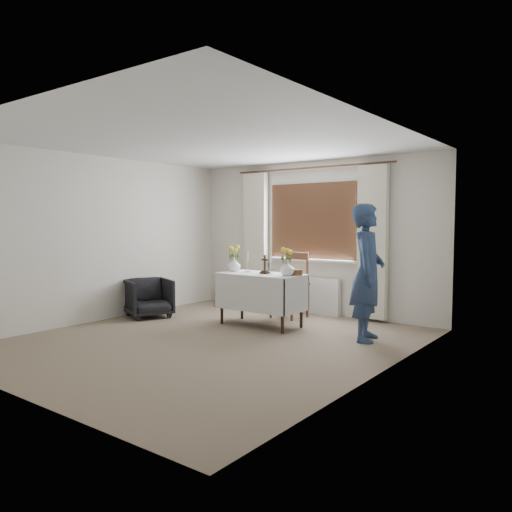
{
  "coord_description": "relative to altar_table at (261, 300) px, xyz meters",
  "views": [
    {
      "loc": [
        4.2,
        -4.63,
        1.52
      ],
      "look_at": [
        0.01,
        0.93,
        1.03
      ],
      "focal_mm": 35.0,
      "sensor_mm": 36.0,
      "label": 1
    }
  ],
  "objects": [
    {
      "name": "ground",
      "position": [
        0.05,
        -1.13,
        -0.38
      ],
      "size": [
        5.0,
        5.0,
        0.0
      ],
      "primitive_type": "plane",
      "color": "#817359",
      "rests_on": "ground"
    },
    {
      "name": "altar_table",
      "position": [
        0.0,
        0.0,
        0.0
      ],
      "size": [
        1.24,
        0.64,
        0.76
      ],
      "primitive_type": "cube",
      "color": "white",
      "rests_on": "ground"
    },
    {
      "name": "wooden_chair",
      "position": [
        -0.01,
        0.77,
        0.14
      ],
      "size": [
        0.5,
        0.5,
        1.03
      ],
      "primitive_type": null,
      "rotation": [
        0.0,
        0.0,
        -0.06
      ],
      "color": "#59321E",
      "rests_on": "ground"
    },
    {
      "name": "armchair",
      "position": [
        -1.81,
        -0.54,
        -0.07
      ],
      "size": [
        0.88,
        0.87,
        0.61
      ],
      "primitive_type": "imported",
      "rotation": [
        0.0,
        0.0,
        1.16
      ],
      "color": "black",
      "rests_on": "ground"
    },
    {
      "name": "person",
      "position": [
        1.6,
        0.1,
        0.49
      ],
      "size": [
        0.58,
        0.73,
        1.74
      ],
      "primitive_type": "imported",
      "rotation": [
        0.0,
        0.0,
        1.86
      ],
      "color": "navy",
      "rests_on": "ground"
    },
    {
      "name": "radiator",
      "position": [
        0.05,
        1.29,
        -0.08
      ],
      "size": [
        1.1,
        0.1,
        0.6
      ],
      "primitive_type": "cube",
      "color": "silver",
      "rests_on": "ground"
    },
    {
      "name": "wooden_cross",
      "position": [
        0.06,
        0.01,
        0.52
      ],
      "size": [
        0.14,
        0.11,
        0.27
      ],
      "primitive_type": null,
      "rotation": [
        0.0,
        0.0,
        -0.18
      ],
      "color": "black",
      "rests_on": "altar_table"
    },
    {
      "name": "candlestick_left",
      "position": [
        -0.26,
        0.02,
        0.54
      ],
      "size": [
        0.11,
        0.11,
        0.32
      ],
      "primitive_type": null,
      "rotation": [
        0.0,
        0.0,
        -0.3
      ],
      "color": "silver",
      "rests_on": "altar_table"
    },
    {
      "name": "candlestick_right",
      "position": [
        0.15,
        0.02,
        0.54
      ],
      "size": [
        0.11,
        0.11,
        0.33
      ],
      "primitive_type": null,
      "rotation": [
        0.0,
        0.0,
        -0.14
      ],
      "color": "silver",
      "rests_on": "altar_table"
    },
    {
      "name": "flower_vase_left",
      "position": [
        -0.51,
        0.01,
        0.48
      ],
      "size": [
        0.25,
        0.25,
        0.2
      ],
      "primitive_type": "imported",
      "rotation": [
        0.0,
        0.0,
        0.38
      ],
      "color": "white",
      "rests_on": "altar_table"
    },
    {
      "name": "flower_vase_right",
      "position": [
        0.46,
        -0.01,
        0.49
      ],
      "size": [
        0.25,
        0.25,
        0.21
      ],
      "primitive_type": "imported",
      "rotation": [
        0.0,
        0.0,
        -0.28
      ],
      "color": "white",
      "rests_on": "altar_table"
    },
    {
      "name": "wicker_basket",
      "position": [
        0.5,
        0.13,
        0.42
      ],
      "size": [
        0.26,
        0.26,
        0.08
      ],
      "primitive_type": "cylinder",
      "rotation": [
        0.0,
        0.0,
        0.18
      ],
      "color": "brown",
      "rests_on": "altar_table"
    }
  ]
}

